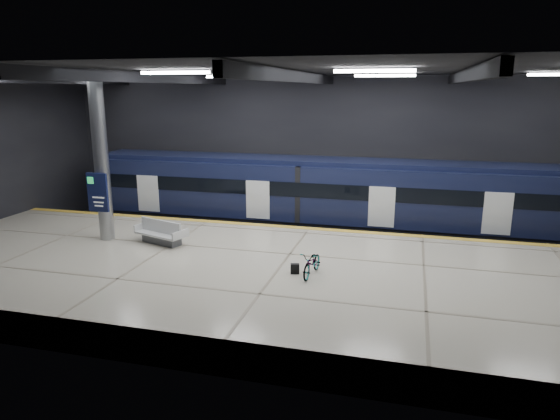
% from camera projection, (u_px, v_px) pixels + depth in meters
% --- Properties ---
extents(ground, '(30.00, 30.00, 0.00)m').
position_uv_depth(ground, '(295.00, 272.00, 20.49)').
color(ground, black).
rests_on(ground, ground).
extents(room_shell, '(30.10, 16.10, 8.05)m').
position_uv_depth(room_shell, '(297.00, 132.00, 19.14)').
color(room_shell, black).
rests_on(room_shell, ground).
extents(platform, '(30.00, 11.00, 1.10)m').
position_uv_depth(platform, '(280.00, 281.00, 18.01)').
color(platform, beige).
rests_on(platform, ground).
extents(safety_strip, '(30.00, 0.40, 0.01)m').
position_uv_depth(safety_strip, '(309.00, 228.00, 22.81)').
color(safety_strip, gold).
rests_on(safety_strip, platform).
extents(rails, '(30.00, 1.52, 0.16)m').
position_uv_depth(rails, '(320.00, 233.00, 25.64)').
color(rails, gray).
rests_on(rails, ground).
extents(train, '(29.40, 2.84, 3.79)m').
position_uv_depth(train, '(359.00, 198.00, 24.69)').
color(train, black).
rests_on(train, ground).
extents(bench, '(2.43, 1.58, 0.99)m').
position_uv_depth(bench, '(161.00, 235.00, 20.54)').
color(bench, '#595B60').
rests_on(bench, platform).
extents(bicycle, '(0.77, 1.73, 0.88)m').
position_uv_depth(bicycle, '(312.00, 263.00, 17.00)').
color(bicycle, '#99999E').
rests_on(bicycle, platform).
extents(pannier_bag, '(0.34, 0.25, 0.35)m').
position_uv_depth(pannier_bag, '(295.00, 269.00, 17.21)').
color(pannier_bag, black).
rests_on(pannier_bag, platform).
extents(info_column, '(0.90, 0.78, 6.90)m').
position_uv_depth(info_column, '(101.00, 160.00, 20.45)').
color(info_column, '#9EA0A5').
rests_on(info_column, platform).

